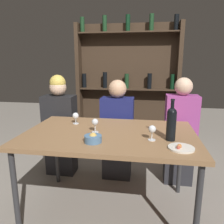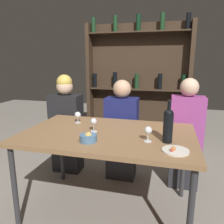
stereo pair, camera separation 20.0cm
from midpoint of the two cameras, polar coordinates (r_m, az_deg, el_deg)
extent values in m
plane|color=gray|center=(2.27, 1.77, -24.22)|extent=(10.00, 10.00, 0.00)
cube|color=olive|center=(1.91, 1.93, -5.87)|extent=(1.48, 0.93, 0.04)
cylinder|color=#2D2D30|center=(2.00, -21.42, -18.09)|extent=(0.04, 0.04, 0.74)
cylinder|color=#2D2D30|center=(1.71, 23.24, -24.15)|extent=(0.04, 0.04, 0.74)
cylinder|color=#2D2D30|center=(2.62, -10.90, -9.75)|extent=(0.04, 0.04, 0.74)
cylinder|color=#2D2D30|center=(2.41, 20.52, -12.54)|extent=(0.04, 0.04, 0.74)
cube|color=#38281C|center=(3.58, 8.33, 6.50)|extent=(1.56, 0.02, 1.95)
cube|color=#38281C|center=(3.65, -4.24, 6.73)|extent=(0.06, 0.18, 1.95)
cube|color=#38281C|center=(3.47, 21.10, 5.57)|extent=(0.06, 0.18, 1.95)
cube|color=#38281C|center=(3.48, 8.12, 5.91)|extent=(1.48, 0.18, 0.02)
cylinder|color=black|center=(3.62, -2.93, 8.25)|extent=(0.07, 0.07, 0.22)
cylinder|color=black|center=(3.52, 2.43, 8.33)|extent=(0.07, 0.07, 0.25)
cylinder|color=#19381E|center=(3.46, 8.10, 7.96)|extent=(0.07, 0.07, 0.23)
cylinder|color=black|center=(3.44, 14.02, 7.74)|extent=(0.07, 0.07, 0.24)
cylinder|color=black|center=(3.46, 19.80, 7.30)|extent=(0.07, 0.07, 0.23)
cube|color=#38281C|center=(3.48, 8.60, 19.94)|extent=(1.48, 0.18, 0.02)
cylinder|color=#19381E|center=(3.63, -3.19, 21.69)|extent=(0.07, 0.07, 0.22)
cylinder|color=#19381E|center=(3.55, 2.60, 22.02)|extent=(0.07, 0.07, 0.24)
cylinder|color=black|center=(3.50, 8.60, 22.04)|extent=(0.07, 0.07, 0.24)
cylinder|color=#19381E|center=(3.46, 14.81, 21.86)|extent=(0.07, 0.07, 0.24)
cylinder|color=black|center=(3.48, 21.03, 21.27)|extent=(0.07, 0.07, 0.22)
cylinder|color=black|center=(1.72, 17.66, -4.13)|extent=(0.07, 0.07, 0.22)
sphere|color=black|center=(1.70, 17.92, -0.55)|extent=(0.07, 0.07, 0.07)
cylinder|color=black|center=(1.69, 18.03, 0.99)|extent=(0.03, 0.03, 0.09)
cylinder|color=black|center=(1.68, 18.16, 2.75)|extent=(0.03, 0.03, 0.01)
cylinder|color=silver|center=(1.92, -1.80, -5.13)|extent=(0.06, 0.06, 0.00)
cylinder|color=silver|center=(1.91, -1.81, -4.03)|extent=(0.01, 0.01, 0.07)
sphere|color=silver|center=(1.89, -1.82, -2.51)|extent=(0.06, 0.06, 0.06)
cylinder|color=silver|center=(1.73, 12.64, -7.52)|extent=(0.06, 0.06, 0.00)
cylinder|color=silver|center=(1.72, 12.70, -6.36)|extent=(0.01, 0.01, 0.07)
sphere|color=silver|center=(1.70, 12.78, -4.72)|extent=(0.06, 0.06, 0.06)
cylinder|color=silver|center=(2.21, -6.34, -2.76)|extent=(0.06, 0.06, 0.00)
cylinder|color=silver|center=(2.20, -6.36, -1.96)|extent=(0.01, 0.01, 0.06)
sphere|color=silver|center=(2.19, -6.39, -0.77)|extent=(0.06, 0.06, 0.06)
cylinder|color=silver|center=(1.60, 19.76, -9.55)|extent=(0.18, 0.18, 0.01)
sphere|color=#C67038|center=(1.59, 19.30, -9.10)|extent=(0.03, 0.03, 0.03)
sphere|color=#B74C3D|center=(1.57, 18.97, -9.48)|extent=(0.03, 0.03, 0.03)
sphere|color=gold|center=(1.57, 18.97, -9.39)|extent=(0.03, 0.03, 0.03)
cylinder|color=#4C7299|center=(1.69, -2.83, -6.87)|extent=(0.13, 0.13, 0.05)
sphere|color=gold|center=(1.68, -2.84, -6.28)|extent=(0.06, 0.06, 0.06)
cube|color=#26262B|center=(2.89, -9.50, -10.61)|extent=(0.34, 0.22, 0.45)
cube|color=black|center=(2.73, -9.88, -1.12)|extent=(0.38, 0.22, 0.53)
sphere|color=beige|center=(2.66, -10.19, 6.48)|extent=(0.20, 0.20, 0.20)
sphere|color=gold|center=(2.66, -10.24, 7.63)|extent=(0.19, 0.19, 0.19)
cube|color=#26262B|center=(2.69, 4.60, -12.26)|extent=(0.33, 0.22, 0.45)
cube|color=navy|center=(2.52, 4.80, -2.22)|extent=(0.37, 0.22, 0.52)
sphere|color=tan|center=(2.45, 4.96, 6.01)|extent=(0.20, 0.20, 0.20)
cube|color=#26262B|center=(2.68, 20.19, -13.24)|extent=(0.31, 0.22, 0.45)
cube|color=#9E3F8C|center=(2.50, 21.11, -2.67)|extent=(0.34, 0.22, 0.57)
sphere|color=beige|center=(2.43, 21.85, 6.00)|extent=(0.19, 0.19, 0.19)
camera|label=1|loc=(0.10, -87.14, 0.67)|focal=35.00mm
camera|label=2|loc=(0.10, 92.86, -0.67)|focal=35.00mm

